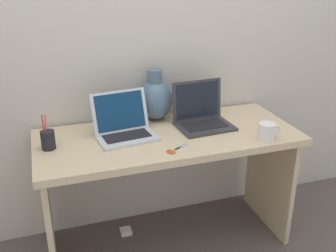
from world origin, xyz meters
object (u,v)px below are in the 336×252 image
at_px(laptop_right, 201,114).
at_px(green_vase, 155,99).
at_px(coffee_mug, 267,132).
at_px(scissors, 175,150).
at_px(power_brick, 126,231).
at_px(pen_cup, 48,140).
at_px(laptop_left, 123,125).

distance_m(laptop_right, green_vase, 0.29).
bearing_deg(coffee_mug, scissors, 176.70).
bearing_deg(power_brick, pen_cup, -161.27).
distance_m(green_vase, pen_cup, 0.68).
xyz_separation_m(laptop_left, power_brick, (0.00, 0.09, -0.78)).
relative_size(green_vase, power_brick, 4.42).
relative_size(coffee_mug, scissors, 0.92).
distance_m(scissors, power_brick, 0.83).
height_order(coffee_mug, pen_cup, pen_cup).
bearing_deg(laptop_left, laptop_right, 1.43).
height_order(pen_cup, scissors, pen_cup).
xyz_separation_m(coffee_mug, pen_cup, (-1.12, 0.26, 0.00)).
distance_m(green_vase, coffee_mug, 0.69).
height_order(laptop_left, scissors, laptop_left).
distance_m(coffee_mug, scissors, 0.52).
height_order(laptop_right, scissors, laptop_right).
bearing_deg(green_vase, pen_cup, -160.43).
height_order(green_vase, scissors, green_vase).
relative_size(laptop_right, coffee_mug, 2.53).
relative_size(scissors, power_brick, 2.00).
height_order(green_vase, coffee_mug, green_vase).
relative_size(laptop_right, scissors, 2.33).
bearing_deg(green_vase, scissors, -94.13).
bearing_deg(green_vase, coffee_mug, -45.05).
distance_m(laptop_right, pen_cup, 0.87).
bearing_deg(laptop_right, green_vase, 143.86).
relative_size(green_vase, pen_cup, 1.67).
bearing_deg(power_brick, coffee_mug, -28.71).
distance_m(laptop_right, scissors, 0.39).
height_order(laptop_right, power_brick, laptop_right).
bearing_deg(coffee_mug, green_vase, 134.95).
relative_size(pen_cup, power_brick, 2.65).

